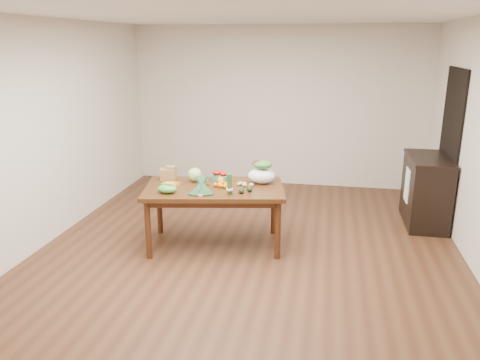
% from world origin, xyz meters
% --- Properties ---
extents(floor, '(6.00, 6.00, 0.00)m').
position_xyz_m(floor, '(0.00, 0.00, 0.00)').
color(floor, '#4E2F1B').
rests_on(floor, ground).
extents(ceiling, '(5.00, 6.00, 0.02)m').
position_xyz_m(ceiling, '(0.00, 0.00, 2.70)').
color(ceiling, white).
rests_on(ceiling, room_walls).
extents(room_walls, '(5.02, 6.02, 2.70)m').
position_xyz_m(room_walls, '(0.00, 0.00, 1.35)').
color(room_walls, beige).
rests_on(room_walls, floor).
extents(dining_table, '(1.78, 1.19, 0.75)m').
position_xyz_m(dining_table, '(-0.43, 0.20, 0.38)').
color(dining_table, '#462810').
rests_on(dining_table, floor).
extents(doorway_dark, '(0.02, 1.00, 2.10)m').
position_xyz_m(doorway_dark, '(2.48, 1.60, 1.05)').
color(doorway_dark, black).
rests_on(doorway_dark, floor).
extents(cabinet, '(0.52, 1.02, 0.94)m').
position_xyz_m(cabinet, '(2.22, 1.45, 0.47)').
color(cabinet, black).
rests_on(cabinet, floor).
extents(dish_towel, '(0.02, 0.28, 0.45)m').
position_xyz_m(dish_towel, '(1.96, 1.40, 0.55)').
color(dish_towel, white).
rests_on(dish_towel, cabinet).
extents(paper_bag, '(0.27, 0.24, 0.17)m').
position_xyz_m(paper_bag, '(-1.08, 0.39, 0.83)').
color(paper_bag, olive).
rests_on(paper_bag, dining_table).
extents(cabbage, '(0.17, 0.17, 0.17)m').
position_xyz_m(cabbage, '(-0.72, 0.38, 0.84)').
color(cabbage, '#A9C471').
rests_on(cabbage, dining_table).
extents(strawberry_basket_a, '(0.13, 0.13, 0.10)m').
position_xyz_m(strawberry_basket_a, '(-0.47, 0.47, 0.80)').
color(strawberry_basket_a, '#AF120B').
rests_on(strawberry_basket_a, dining_table).
extents(strawberry_basket_b, '(0.12, 0.12, 0.09)m').
position_xyz_m(strawberry_basket_b, '(-0.39, 0.49, 0.80)').
color(strawberry_basket_b, red).
rests_on(strawberry_basket_b, dining_table).
extents(orange_a, '(0.07, 0.07, 0.07)m').
position_xyz_m(orange_a, '(-0.54, 0.24, 0.79)').
color(orange_a, orange).
rests_on(orange_a, dining_table).
extents(orange_b, '(0.09, 0.09, 0.09)m').
position_xyz_m(orange_b, '(-0.39, 0.35, 0.79)').
color(orange_b, orange).
rests_on(orange_b, dining_table).
extents(orange_c, '(0.07, 0.07, 0.07)m').
position_xyz_m(orange_c, '(-0.36, 0.23, 0.79)').
color(orange_c, '#FF580F').
rests_on(orange_c, dining_table).
extents(mandarin_cluster, '(0.21, 0.21, 0.09)m').
position_xyz_m(mandarin_cluster, '(-0.35, 0.22, 0.79)').
color(mandarin_cluster, orange).
rests_on(mandarin_cluster, dining_table).
extents(carrots, '(0.25, 0.22, 0.03)m').
position_xyz_m(carrots, '(-0.95, 0.19, 0.76)').
color(carrots, orange).
rests_on(carrots, dining_table).
extents(snap_pea_bag, '(0.22, 0.17, 0.10)m').
position_xyz_m(snap_pea_bag, '(-0.91, -0.12, 0.80)').
color(snap_pea_bag, '#449633').
rests_on(snap_pea_bag, dining_table).
extents(kale_bunch, '(0.39, 0.45, 0.16)m').
position_xyz_m(kale_bunch, '(-0.52, -0.09, 0.83)').
color(kale_bunch, black).
rests_on(kale_bunch, dining_table).
extents(asparagus_bundle, '(0.10, 0.13, 0.26)m').
position_xyz_m(asparagus_bundle, '(-0.19, -0.05, 0.88)').
color(asparagus_bundle, '#447937').
rests_on(asparagus_bundle, dining_table).
extents(potato_a, '(0.04, 0.04, 0.04)m').
position_xyz_m(potato_a, '(-0.16, 0.31, 0.77)').
color(potato_a, tan).
rests_on(potato_a, dining_table).
extents(potato_b, '(0.06, 0.05, 0.05)m').
position_xyz_m(potato_b, '(-0.08, 0.27, 0.77)').
color(potato_b, tan).
rests_on(potato_b, dining_table).
extents(potato_c, '(0.05, 0.04, 0.04)m').
position_xyz_m(potato_c, '(-0.09, 0.34, 0.77)').
color(potato_c, tan).
rests_on(potato_c, dining_table).
extents(potato_d, '(0.06, 0.05, 0.05)m').
position_xyz_m(potato_d, '(-0.14, 0.32, 0.77)').
color(potato_d, tan).
rests_on(potato_d, dining_table).
extents(potato_e, '(0.05, 0.05, 0.05)m').
position_xyz_m(potato_e, '(0.00, 0.29, 0.77)').
color(potato_e, tan).
rests_on(potato_e, dining_table).
extents(avocado_a, '(0.09, 0.11, 0.06)m').
position_xyz_m(avocado_a, '(-0.07, 0.02, 0.78)').
color(avocado_a, black).
rests_on(avocado_a, dining_table).
extents(avocado_b, '(0.09, 0.11, 0.07)m').
position_xyz_m(avocado_b, '(0.01, 0.10, 0.78)').
color(avocado_b, black).
rests_on(avocado_b, dining_table).
extents(salad_bag, '(0.37, 0.31, 0.26)m').
position_xyz_m(salad_bag, '(0.10, 0.46, 0.88)').
color(salad_bag, white).
rests_on(salad_bag, dining_table).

